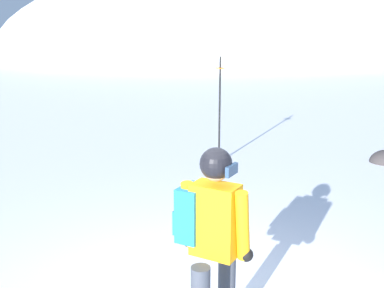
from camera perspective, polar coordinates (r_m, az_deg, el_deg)
ridge_peak_main at (r=44.64m, az=2.74°, el=10.57°), size 38.52×34.67×15.45m
ridge_peak_far at (r=64.79m, az=21.36°, el=10.70°), size 28.91×26.02×12.61m
snowboarder_main at (r=3.86m, az=2.33°, el=-11.89°), size 1.10×1.61×1.71m
piste_marker_near at (r=9.13m, az=3.32°, el=5.00°), size 0.20×0.20×2.09m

